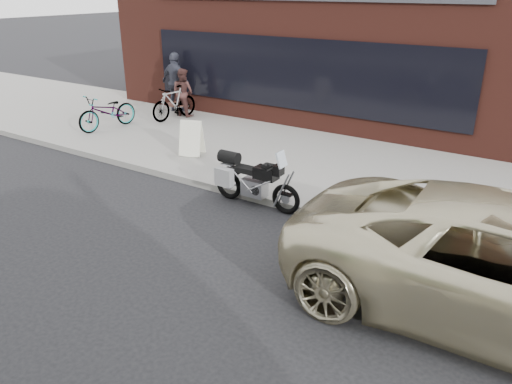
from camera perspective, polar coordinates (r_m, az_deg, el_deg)
ground at (r=7.41m, az=-17.44°, el=-11.78°), size 120.00×120.00×0.00m
near_sidewalk at (r=12.43m, az=7.73°, el=3.73°), size 44.00×6.00×0.15m
storefront at (r=19.07m, az=12.11°, el=16.72°), size 14.00×10.07×4.50m
motorcycle at (r=9.75m, az=-0.66°, el=1.41°), size 1.94×0.63×1.22m
bicycle_front at (r=15.25m, az=-16.61°, el=8.80°), size 0.86×1.97×1.01m
bicycle_rear at (r=15.92m, az=-9.34°, el=10.03°), size 0.72×1.76×1.03m
sandwich_sign at (r=12.43m, az=-7.37°, el=6.19°), size 0.67×0.64×0.86m
cafe_table at (r=16.35m, az=-8.99°, el=9.85°), size 0.70×0.70×0.40m
cafe_patron_left at (r=16.25m, az=-8.35°, el=11.20°), size 0.73×0.57×1.50m
cafe_patron_right at (r=16.86m, az=-9.16°, el=12.28°), size 1.15×0.52×1.92m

